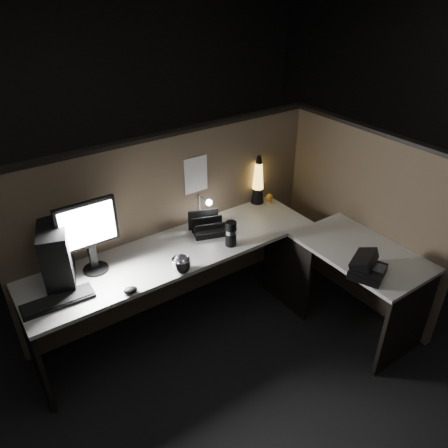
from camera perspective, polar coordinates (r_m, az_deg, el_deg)
floor at (r=3.48m, az=1.84°, el=-17.25°), size 6.00×6.00×0.00m
room_shell at (r=2.52m, az=2.46°, el=8.15°), size 6.00×6.00×6.00m
partition_back at (r=3.62m, az=-6.71°, el=0.05°), size 2.66×0.06×1.50m
partition_right at (r=3.83m, az=17.35°, el=0.63°), size 0.06×1.66×1.50m
desk at (r=3.31m, az=1.92°, el=-6.50°), size 2.60×1.60×0.73m
pc_tower at (r=3.11m, az=-21.03°, el=-3.60°), size 0.28×0.43×0.41m
monitor at (r=3.07m, az=-17.31°, el=-0.80°), size 0.41×0.18×0.53m
keyboard at (r=3.02m, az=-20.87°, el=-9.40°), size 0.46×0.17×0.02m
mouse at (r=2.96m, az=-12.12°, el=-8.45°), size 0.10×0.08×0.04m
clip_lamp at (r=3.56m, az=-2.57°, el=2.09°), size 0.05×0.20×0.26m
organizer at (r=3.51m, az=-2.15°, el=-0.38°), size 0.30×0.29×0.19m
lava_lamp at (r=3.89m, az=4.46°, el=5.28°), size 0.12×0.12×0.45m
travel_mug at (r=3.31m, az=0.90°, el=-1.28°), size 0.09×0.09×0.20m
steel_mug at (r=3.07m, az=-5.62°, el=-5.39°), size 0.19×0.19×0.11m
figurine at (r=3.96m, az=5.98°, el=3.51°), size 0.06×0.06×0.06m
pinned_paper at (r=3.50m, az=-3.69°, el=6.43°), size 0.21×0.00×0.30m
desk_phone at (r=3.19m, az=18.07°, el=-5.37°), size 0.32×0.31×0.15m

